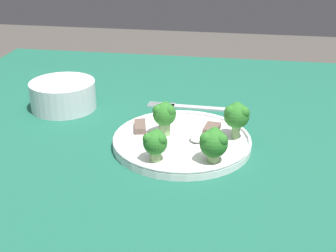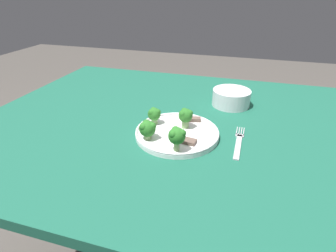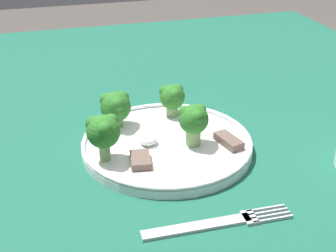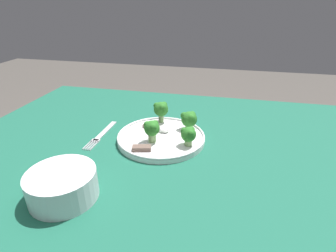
{
  "view_description": "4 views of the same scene",
  "coord_description": "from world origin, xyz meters",
  "views": [
    {
      "loc": [
        -0.68,
        -0.19,
        1.11
      ],
      "look_at": [
        0.03,
        -0.07,
        0.78
      ],
      "focal_mm": 50.0,
      "sensor_mm": 36.0,
      "label": 1
    },
    {
      "loc": [
        0.22,
        -0.74,
        1.12
      ],
      "look_at": [
        0.03,
        -0.12,
        0.77
      ],
      "focal_mm": 28.0,
      "sensor_mm": 36.0,
      "label": 2
    },
    {
      "loc": [
        0.61,
        -0.25,
        1.07
      ],
      "look_at": [
        0.06,
        -0.09,
        0.77
      ],
      "focal_mm": 50.0,
      "sensor_mm": 36.0,
      "label": 3
    },
    {
      "loc": [
        -0.1,
        0.53,
        1.09
      ],
      "look_at": [
        0.03,
        -0.07,
        0.79
      ],
      "focal_mm": 28.0,
      "sensor_mm": 36.0,
      "label": 4
    }
  ],
  "objects": [
    {
      "name": "broccoli_floret_front_left",
      "position": [
        -0.02,
        -0.15,
        0.77
      ],
      "size": [
        0.05,
        0.05,
        0.06
      ],
      "color": "#7FA866",
      "rests_on": "dinner_plate"
    },
    {
      "name": "sauce_dollop",
      "position": [
        0.05,
        -0.12,
        0.75
      ],
      "size": [
        0.03,
        0.03,
        0.02
      ],
      "color": "white",
      "rests_on": "dinner_plate"
    },
    {
      "name": "cream_bowl",
      "position": [
        0.19,
        0.18,
        0.76
      ],
      "size": [
        0.14,
        0.14,
        0.06
      ],
      "color": "silver",
      "rests_on": "table"
    },
    {
      "name": "meat_slice_front_slice",
      "position": [
        0.08,
        -0.01,
        0.75
      ],
      "size": [
        0.05,
        0.03,
        0.01
      ],
      "color": "brown",
      "rests_on": "dinner_plate"
    },
    {
      "name": "meat_slice_middle_slice",
      "position": [
        0.1,
        -0.14,
        0.75
      ],
      "size": [
        0.04,
        0.03,
        0.01
      ],
      "color": "brown",
      "rests_on": "dinner_plate"
    },
    {
      "name": "broccoli_floret_back_left",
      "position": [
        -0.03,
        -0.06,
        0.77
      ],
      "size": [
        0.04,
        0.04,
        0.05
      ],
      "color": "#7FA866",
      "rests_on": "dinner_plate"
    },
    {
      "name": "fork",
      "position": [
        0.23,
        -0.09,
        0.73
      ],
      "size": [
        0.02,
        0.18,
        0.0
      ],
      "color": "#B2B2B7",
      "rests_on": "table"
    },
    {
      "name": "broccoli_floret_near_rim_left",
      "position": [
        0.08,
        -0.19,
        0.78
      ],
      "size": [
        0.05,
        0.04,
        0.07
      ],
      "color": "#7FA866",
      "rests_on": "dinner_plate"
    },
    {
      "name": "table",
      "position": [
        0.0,
        0.0,
        0.63
      ],
      "size": [
        1.23,
        0.98,
        0.73
      ],
      "color": "#195642",
      "rests_on": "ground_plane"
    },
    {
      "name": "dinner_plate",
      "position": [
        0.05,
        -0.09,
        0.74
      ],
      "size": [
        0.24,
        0.24,
        0.02
      ],
      "color": "white",
      "rests_on": "table"
    },
    {
      "name": "broccoli_floret_center_left",
      "position": [
        0.07,
        -0.06,
        0.78
      ],
      "size": [
        0.04,
        0.04,
        0.06
      ],
      "color": "#7FA866",
      "rests_on": "dinner_plate"
    }
  ]
}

